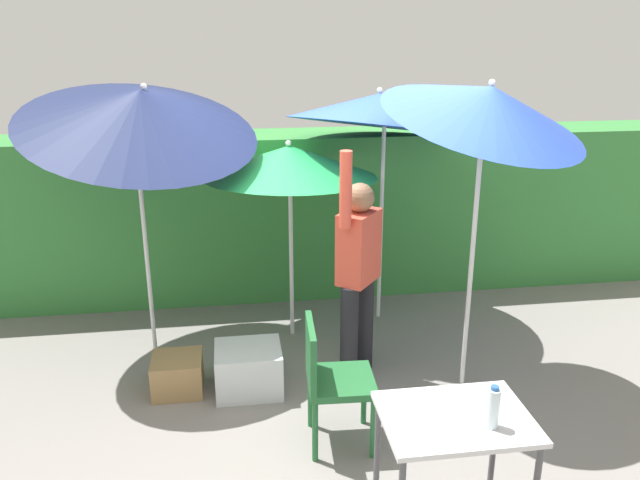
{
  "coord_description": "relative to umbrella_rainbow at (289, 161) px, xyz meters",
  "views": [
    {
      "loc": [
        -0.68,
        -4.4,
        2.73
      ],
      "look_at": [
        0.0,
        0.3,
        1.1
      ],
      "focal_mm": 35.84,
      "sensor_mm": 36.0,
      "label": 1
    }
  ],
  "objects": [
    {
      "name": "crate_cardboard",
      "position": [
        -0.97,
        -0.83,
        -1.47
      ],
      "size": [
        0.38,
        0.37,
        0.28
      ],
      "primitive_type": "cube",
      "color": "#9E7A4C",
      "rests_on": "ground_plane"
    },
    {
      "name": "hedge_row",
      "position": [
        0.18,
        1.06,
        -0.78
      ],
      "size": [
        8.0,
        0.7,
        1.67
      ],
      "primitive_type": "cube",
      "color": "#38843D",
      "rests_on": "ground_plane"
    },
    {
      "name": "umbrella_yellow",
      "position": [
        -1.17,
        -0.12,
        0.46
      ],
      "size": [
        1.97,
        1.9,
        2.62
      ],
      "color": "silver",
      "rests_on": "ground_plane"
    },
    {
      "name": "bottle_water",
      "position": [
        0.78,
        -2.62,
        -0.76
      ],
      "size": [
        0.07,
        0.07,
        0.24
      ],
      "color": "silver",
      "rests_on": "folding_table"
    },
    {
      "name": "person_vendor",
      "position": [
        0.45,
        -0.78,
        -0.68
      ],
      "size": [
        0.41,
        0.49,
        1.88
      ],
      "color": "black",
      "rests_on": "ground_plane"
    },
    {
      "name": "umbrella_orange",
      "position": [
        0.85,
        0.26,
        0.38
      ],
      "size": [
        1.73,
        1.7,
        2.36
      ],
      "color": "silver",
      "rests_on": "ground_plane"
    },
    {
      "name": "umbrella_navy",
      "position": [
        1.29,
        -1.02,
        0.57
      ],
      "size": [
        1.54,
        1.48,
        2.6
      ],
      "color": "silver",
      "rests_on": "ground_plane"
    },
    {
      "name": "chair_plastic",
      "position": [
        0.09,
        -1.63,
        -1.1
      ],
      "size": [
        0.46,
        0.46,
        0.89
      ],
      "color": "#236633",
      "rests_on": "ground_plane"
    },
    {
      "name": "folding_table",
      "position": [
        0.63,
        -2.5,
        -0.97
      ],
      "size": [
        0.8,
        0.6,
        0.73
      ],
      "color": "#4C4C51",
      "rests_on": "ground_plane"
    },
    {
      "name": "ground_plane",
      "position": [
        0.18,
        -0.88,
        -1.61
      ],
      "size": [
        24.0,
        24.0,
        0.0
      ],
      "primitive_type": "plane",
      "color": "gray"
    },
    {
      "name": "umbrella_rainbow",
      "position": [
        0.0,
        0.0,
        0.0
      ],
      "size": [
        1.5,
        1.51,
        1.79
      ],
      "color": "silver",
      "rests_on": "ground_plane"
    },
    {
      "name": "cooler_box",
      "position": [
        -0.43,
        -0.9,
        -1.43
      ],
      "size": [
        0.51,
        0.44,
        0.36
      ],
      "primitive_type": "cube",
      "color": "silver",
      "rests_on": "ground_plane"
    }
  ]
}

